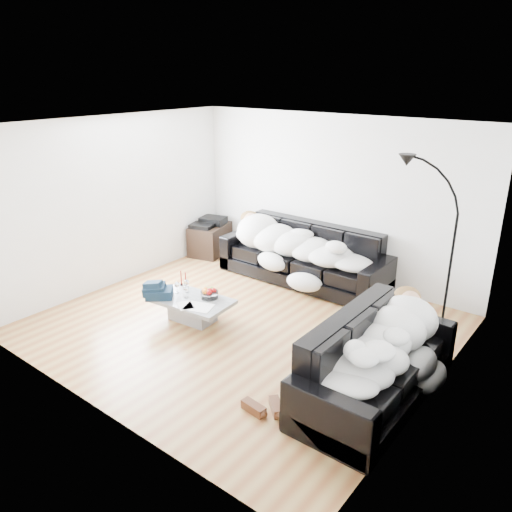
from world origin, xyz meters
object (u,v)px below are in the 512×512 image
Objects in this scene: wine_glass_a at (187,286)px; wine_glass_b at (177,288)px; sofa_back at (303,254)px; sofa_right at (377,360)px; shoes at (264,407)px; fruit_bowl at (209,293)px; wine_glass_c at (186,292)px; candle_left at (181,278)px; floor_lamp at (451,264)px; av_cabinet at (210,239)px; sleeper_back at (302,243)px; candle_right at (186,280)px; stereo at (209,222)px; coffee_table at (192,309)px; sleeper_right at (379,342)px.

wine_glass_b is at bearing -127.00° from wine_glass_a.
sofa_right is (2.27, -2.11, -0.02)m from sofa_back.
fruit_bowl is at bearing 166.21° from shoes.
wine_glass_c reaches higher than shoes.
floor_lamp is at bearing 23.59° from candle_left.
sofa_back is at bearing 70.67° from wine_glass_b.
av_cabinet is (-1.79, 1.93, -0.12)m from fruit_bowl.
sofa_back is 0.21m from sleeper_back.
fruit_bowl is 1.08× the size of candle_right.
sofa_right is at bearing -42.07° from stereo.
floor_lamp reaches higher than av_cabinet.
wine_glass_c is (-2.78, 0.02, -0.03)m from sofa_right.
stereo is (-1.63, 2.10, 0.45)m from coffee_table.
sofa_right reaches higher than wine_glass_b.
floor_lamp reaches higher than sofa_right.
sofa_back is at bearing 78.30° from coffee_table.
candle_right reaches higher than coffee_table.
candle_left reaches higher than wine_glass_c.
wine_glass_b is 2.47m from shoes.
sofa_right is 1.08× the size of floor_lamp.
wine_glass_b is 3.56m from floor_lamp.
wine_glass_a is 0.23× the size of av_cabinet.
wine_glass_a is at bearing 86.92° from sofa_right.
sofa_right is at bearing -4.75° from fruit_bowl.
shoes is (2.16, -1.07, -0.35)m from wine_glass_a.
sleeper_right is 3.16m from candle_left.
sleeper_right is 10.16× the size of wine_glass_c.
wine_glass_a is (-2.91, 0.16, -0.24)m from sleeper_right.
wine_glass_b reaches higher than shoes.
sleeper_right is at bearing -42.26° from sleeper_back.
wine_glass_c is at bearing 89.62° from sleeper_right.
sofa_back is at bearing 47.05° from sleeper_right.
wine_glass_a reaches higher than coffee_table.
sleeper_right is at bearing -42.07° from stereo.
candle_right is 3.50m from floor_lamp.
sofa_right is 1.78m from floor_lamp.
floor_lamp is at bearing 30.46° from coffee_table.
sleeper_right is at bearing -0.76° from coffee_table.
wine_glass_b is at bearing -175.08° from floor_lamp.
wine_glass_a is 0.41× the size of stereo.
sleeper_back is at bearing 81.80° from fruit_bowl.
floor_lamp reaches higher than coffee_table.
fruit_bowl is at bearing -173.72° from floor_lamp.
shoes is (2.03, -0.94, -0.35)m from wine_glass_c.
sleeper_right is 3.00m from wine_glass_b.
av_cabinet is at bearing 122.46° from candle_left.
sofa_back is 5.90× the size of shoes.
floor_lamp reaches higher than fruit_bowl.
candle_left reaches higher than shoes.
av_cabinet is (-2.06, 0.03, -0.18)m from sofa_back.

